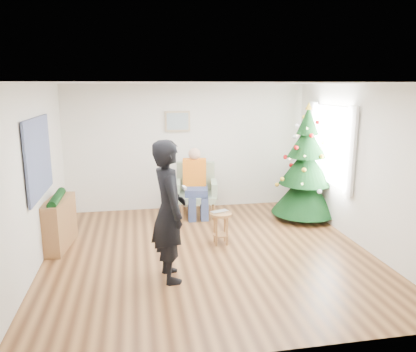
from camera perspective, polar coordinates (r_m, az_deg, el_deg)
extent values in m
plane|color=brown|center=(6.48, 0.07, -10.72)|extent=(5.00, 5.00, 0.00)
plane|color=white|center=(5.95, 0.08, 12.92)|extent=(5.00, 5.00, 0.00)
plane|color=silver|center=(8.52, -2.94, 4.05)|extent=(5.00, 0.00, 5.00)
plane|color=silver|center=(3.74, 7.00, -7.32)|extent=(5.00, 0.00, 5.00)
plane|color=silver|center=(6.16, -23.45, -0.33)|extent=(0.00, 5.00, 5.00)
plane|color=silver|center=(6.97, 20.74, 1.31)|extent=(0.00, 5.00, 5.00)
cube|color=white|center=(7.79, 16.93, 4.19)|extent=(0.04, 1.30, 1.40)
cube|color=white|center=(7.12, 19.43, 3.27)|extent=(0.05, 0.25, 1.50)
cube|color=white|center=(8.44, 14.45, 4.96)|extent=(0.05, 0.25, 1.50)
cylinder|color=#3F2816|center=(8.25, 13.25, -4.81)|extent=(0.10, 0.10, 0.29)
cone|color=black|center=(8.15, 13.39, -2.22)|extent=(1.25, 1.25, 0.82)
cone|color=black|center=(8.03, 13.58, 1.43)|extent=(1.00, 1.00, 0.72)
cone|color=black|center=(7.95, 13.76, 4.84)|extent=(0.73, 0.73, 0.63)
cone|color=black|center=(7.91, 13.90, 7.60)|extent=(0.42, 0.42, 0.53)
cone|color=gold|center=(7.90, 14.01, 9.55)|extent=(0.13, 0.13, 0.13)
cylinder|color=brown|center=(6.65, 1.83, -5.38)|extent=(0.36, 0.36, 0.04)
cylinder|color=brown|center=(6.77, 1.81, -8.23)|extent=(0.27, 0.27, 0.02)
imported|color=silver|center=(6.64, 1.83, -5.12)|extent=(0.34, 0.28, 0.02)
cube|color=gray|center=(8.09, -1.74, -2.91)|extent=(0.87, 0.82, 0.12)
cube|color=gray|center=(8.33, -1.74, -0.05)|extent=(0.78, 0.25, 0.60)
cube|color=gray|center=(8.06, -4.33, -1.83)|extent=(0.20, 0.61, 0.30)
cube|color=gray|center=(8.06, 0.84, -1.80)|extent=(0.20, 0.61, 0.30)
cube|color=navy|center=(7.98, -1.65, -2.18)|extent=(0.50, 0.52, 0.14)
cube|color=orange|center=(8.13, -1.92, 0.50)|extent=(0.49, 0.31, 0.55)
sphere|color=tan|center=(8.04, -1.92, 3.12)|extent=(0.24, 0.24, 0.24)
imported|color=black|center=(5.38, -5.52, -4.94)|extent=(0.56, 0.76, 1.90)
cube|color=white|center=(5.29, -3.37, -1.66)|extent=(0.06, 0.13, 0.04)
cube|color=brown|center=(6.99, -20.24, -6.28)|extent=(0.43, 1.03, 0.80)
cylinder|color=black|center=(6.87, -20.51, -2.96)|extent=(0.14, 0.90, 0.14)
cube|color=black|center=(6.39, -22.71, 2.46)|extent=(0.03, 1.50, 1.15)
cube|color=tan|center=(8.40, -4.32, 7.68)|extent=(0.52, 0.03, 0.42)
cube|color=gray|center=(8.38, -4.30, 7.67)|extent=(0.44, 0.02, 0.34)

